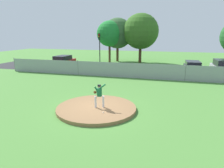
# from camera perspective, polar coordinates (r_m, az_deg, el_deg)

# --- Properties ---
(ground_plane) EXTENTS (80.00, 80.00, 0.00)m
(ground_plane) POSITION_cam_1_polar(r_m,az_deg,el_deg) (18.39, 2.00, -0.74)
(ground_plane) COLOR #4C8438
(asphalt_strip) EXTENTS (44.00, 7.00, 0.01)m
(asphalt_strip) POSITION_cam_1_polar(r_m,az_deg,el_deg) (26.54, 6.41, 3.77)
(asphalt_strip) COLOR #2B2B2D
(asphalt_strip) RESTS_ON ground_plane
(pitchers_mound) EXTENTS (5.02, 5.02, 0.20)m
(pitchers_mound) POSITION_cam_1_polar(r_m,az_deg,el_deg) (12.88, -4.43, -6.84)
(pitchers_mound) COLOR olive
(pitchers_mound) RESTS_ON ground_plane
(pitcher_youth) EXTENTS (0.82, 0.32, 1.54)m
(pitcher_youth) POSITION_cam_1_polar(r_m,az_deg,el_deg) (12.45, -3.66, -2.72)
(pitcher_youth) COLOR silver
(pitcher_youth) RESTS_ON pitchers_mound
(baseball) EXTENTS (0.07, 0.07, 0.07)m
(baseball) POSITION_cam_1_polar(r_m,az_deg,el_deg) (11.82, -2.50, -8.05)
(baseball) COLOR white
(baseball) RESTS_ON pitchers_mound
(chainlink_fence) EXTENTS (29.69, 0.07, 1.74)m
(chainlink_fence) POSITION_cam_1_polar(r_m,az_deg,el_deg) (22.03, 4.52, 3.88)
(chainlink_fence) COLOR gray
(chainlink_fence) RESTS_ON ground_plane
(parked_car_silver) EXTENTS (2.10, 4.71, 1.78)m
(parked_car_silver) POSITION_cam_1_polar(r_m,az_deg,el_deg) (26.87, 28.89, 4.07)
(parked_car_silver) COLOR #B7BABF
(parked_car_silver) RESTS_ON ground_plane
(parked_car_red) EXTENTS (1.95, 4.69, 1.70)m
(parked_car_red) POSITION_cam_1_polar(r_m,az_deg,el_deg) (29.62, -13.74, 6.12)
(parked_car_red) COLOR #A81919
(parked_car_red) RESTS_ON ground_plane
(parked_car_charcoal) EXTENTS (1.85, 4.53, 1.54)m
(parked_car_charcoal) POSITION_cam_1_polar(r_m,az_deg,el_deg) (25.92, 21.85, 4.28)
(parked_car_charcoal) COLOR #232328
(parked_car_charcoal) RESTS_ON ground_plane
(traffic_cone_orange) EXTENTS (0.40, 0.40, 0.55)m
(traffic_cone_orange) POSITION_cam_1_polar(r_m,az_deg,el_deg) (27.73, 25.15, 3.51)
(traffic_cone_orange) COLOR orange
(traffic_cone_orange) RESTS_ON asphalt_strip
(traffic_light_near) EXTENTS (0.28, 0.46, 4.76)m
(traffic_light_near) POSITION_cam_1_polar(r_m,az_deg,el_deg) (31.71, -3.58, 11.42)
(traffic_light_near) COLOR black
(traffic_light_near) RESTS_ON ground_plane
(tree_slender_far) EXTENTS (4.20, 4.20, 6.83)m
(tree_slender_far) POSITION_cam_1_polar(r_m,az_deg,el_deg) (34.17, -0.71, 14.05)
(tree_slender_far) COLOR #4C331E
(tree_slender_far) RESTS_ON ground_plane
(tree_leaning_west) EXTENTS (5.13, 5.13, 7.36)m
(tree_leaning_west) POSITION_cam_1_polar(r_m,az_deg,el_deg) (35.37, 1.59, 14.16)
(tree_leaning_west) COLOR #4C331E
(tree_leaning_west) RESTS_ON ground_plane
(tree_broad_right) EXTENTS (5.73, 5.73, 7.96)m
(tree_broad_right) POSITION_cam_1_polar(r_m,az_deg,el_deg) (34.01, 8.17, 14.54)
(tree_broad_right) COLOR #4C331E
(tree_broad_right) RESTS_ON ground_plane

